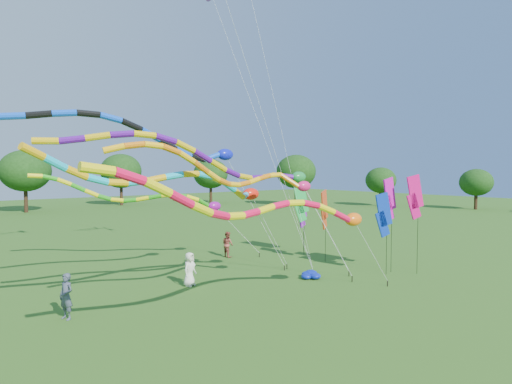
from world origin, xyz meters
TOP-DOWN VIEW (x-y plane):
  - ground at (0.00, 0.00)m, footprint 160.00×160.00m
  - tree_ring at (0.04, -0.87)m, footprint 117.66×117.54m
  - tube_kite_red at (-4.01, -0.58)m, footprint 14.96×1.98m
  - tube_kite_orange at (-3.99, 1.65)m, footprint 12.66×1.26m
  - tube_kite_purple at (-4.37, 2.74)m, footprint 15.02×1.20m
  - tube_kite_blue at (-6.92, 5.67)m, footprint 16.38×1.39m
  - tube_kite_cyan at (-4.99, 4.12)m, footprint 14.05×2.97m
  - tube_kite_green at (-3.16, 12.25)m, footprint 12.52×5.37m
  - banner_pole_violet at (6.54, 8.90)m, footprint 1.16×0.30m
  - banner_pole_magenta_a at (6.16, 1.62)m, footprint 1.16×0.11m
  - banner_pole_magenta_b at (6.88, 0.49)m, footprint 1.13×0.45m
  - banner_pole_green at (5.96, 8.40)m, footprint 1.13×0.44m
  - banner_pole_blue_a at (5.47, 1.52)m, footprint 1.14×0.39m
  - banner_pole_red at (5.31, 5.70)m, footprint 1.11×0.51m
  - blue_nylon_heap at (1.61, 3.41)m, footprint 0.81×1.24m
  - person_a at (-4.00, 6.26)m, footprint 0.98×0.84m
  - person_b at (-10.16, 5.10)m, footprint 0.64×0.77m
  - person_c at (1.59, 10.89)m, footprint 0.65×0.84m

SIDE VIEW (x-z plane):
  - ground at x=0.00m, z-range 0.00..0.00m
  - blue_nylon_heap at x=1.61m, z-range -0.01..0.35m
  - person_a at x=-4.00m, z-range 0.00..1.69m
  - person_c at x=1.59m, z-range 0.00..1.71m
  - person_b at x=-10.16m, z-range 0.00..1.80m
  - banner_pole_violet at x=6.54m, z-range 0.87..5.12m
  - banner_pole_red at x=5.31m, z-range 1.03..5.62m
  - banner_pole_blue_a at x=5.47m, z-range 1.04..5.63m
  - banner_pole_green at x=5.96m, z-range 1.11..5.85m
  - tube_kite_green at x=-3.16m, z-range 1.03..7.21m
  - banner_pole_magenta_a at x=6.16m, z-range 1.44..6.86m
  - banner_pole_magenta_b at x=6.88m, z-range 1.51..7.09m
  - tube_kite_red at x=-4.01m, z-range 1.07..7.65m
  - tube_kite_cyan at x=-4.99m, z-range 1.61..8.75m
  - tube_kite_orange at x=-3.99m, z-range 1.95..9.23m
  - tree_ring at x=0.04m, z-range 0.90..10.61m
  - tube_kite_purple at x=-4.37m, z-range 2.18..10.00m
  - tube_kite_blue at x=-6.92m, z-range 2.79..11.71m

